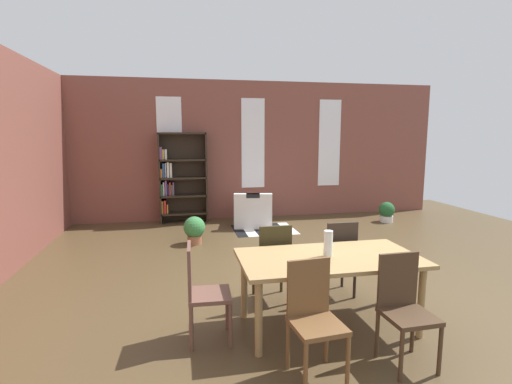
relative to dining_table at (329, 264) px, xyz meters
name	(u,v)px	position (x,y,z in m)	size (l,w,h in m)	color
ground_plane	(318,287)	(0.28, 0.99, -0.67)	(11.54, 11.54, 0.00)	#4E3D25
back_wall_brick	(252,150)	(0.28, 5.49, 0.93)	(9.19, 0.12, 3.20)	brown
window_pane_0	(170,144)	(-1.63, 5.42, 1.09)	(0.55, 0.02, 2.08)	white
window_pane_1	(253,144)	(0.28, 5.42, 1.09)	(0.55, 0.02, 2.08)	white
window_pane_2	(329,143)	(2.19, 5.42, 1.09)	(0.55, 0.02, 2.08)	white
dining_table	(329,264)	(0.00, 0.00, 0.00)	(1.82, 0.96, 0.76)	#9F804F
vase_on_table	(328,244)	(-0.01, 0.00, 0.22)	(0.09, 0.09, 0.27)	silver
tealight_candle_0	(389,258)	(0.53, -0.22, 0.10)	(0.04, 0.04, 0.03)	silver
tealight_candle_1	(299,262)	(-0.38, -0.18, 0.11)	(0.04, 0.04, 0.04)	silver
dining_chair_near_left	(314,314)	(-0.42, -0.71, -0.16)	(0.44, 0.44, 0.95)	brown
dining_chair_far_right	(338,256)	(0.41, 0.70, -0.16)	(0.40, 0.40, 0.95)	#2D241E
dining_chair_near_right	(404,306)	(0.41, -0.70, -0.16)	(0.41, 0.41, 0.95)	#45301F
dining_chair_far_left	(273,260)	(-0.41, 0.70, -0.16)	(0.41, 0.41, 0.95)	#352F18
dining_chair_head_left	(202,289)	(-1.28, 0.00, -0.16)	(0.42, 0.42, 0.95)	brown
bookshelf_tall	(179,178)	(-1.45, 5.23, 0.34)	(1.06, 0.33, 2.02)	#2D2319
armchair_white	(253,213)	(0.10, 4.53, -0.39)	(0.94, 0.94, 0.75)	silver
potted_plant_by_shelf	(387,212)	(3.16, 4.29, -0.44)	(0.35, 0.35, 0.46)	silver
potted_plant_corner	(194,229)	(-1.21, 3.36, -0.40)	(0.39, 0.39, 0.51)	#9E6042
striped_rug	(264,229)	(0.26, 4.14, -0.67)	(1.27, 1.05, 0.01)	black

